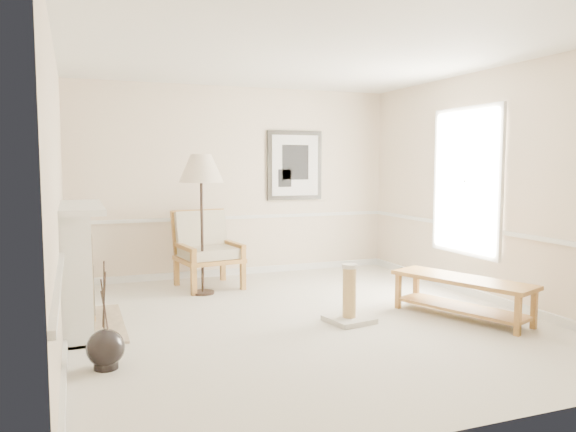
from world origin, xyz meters
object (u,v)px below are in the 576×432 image
at_px(bench, 462,291).
at_px(floor_lamp, 201,172).
at_px(floor_vase, 106,349).
at_px(scratching_post, 349,304).
at_px(armchair, 206,246).

bearing_deg(bench, floor_lamp, 138.47).
height_order(floor_vase, scratching_post, floor_vase).
relative_size(floor_lamp, bench, 1.11).
relative_size(armchair, floor_lamp, 0.58).
bearing_deg(armchair, floor_lamp, -116.08).
xyz_separation_m(armchair, floor_lamp, (-0.15, -0.47, 1.04)).
xyz_separation_m(floor_vase, floor_lamp, (1.36, 2.41, 1.45)).
relative_size(armchair, scratching_post, 1.66).
height_order(floor_lamp, bench, floor_lamp).
height_order(bench, scratching_post, scratching_post).
distance_m(floor_lamp, scratching_post, 2.65).
bearing_deg(scratching_post, floor_lamp, 122.69).
bearing_deg(floor_vase, bench, 3.30).
relative_size(armchair, bench, 0.64).
height_order(floor_vase, armchair, armchair).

